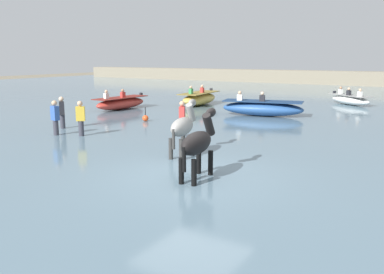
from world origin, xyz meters
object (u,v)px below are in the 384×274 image
object	(u,v)px
horse_lead_black	(198,144)
boat_distant_west	(350,100)
person_onlooker_right	(81,121)
person_wading_mid	(182,121)
person_onlooker_left	(62,115)
horse_trailing_grey	(183,128)
boat_near_starboard	(121,103)
channel_buoy	(145,118)
boat_mid_channel	(199,99)
boat_distant_east	(262,108)
person_wading_close	(55,120)

from	to	relation	value
horse_lead_black	boat_distant_west	xyz separation A→B (m)	(0.03, 18.42, -0.54)
person_onlooker_right	person_wading_mid	bearing A→B (deg)	31.26
horse_lead_black	person_onlooker_left	distance (m)	8.95
horse_trailing_grey	person_onlooker_right	distance (m)	4.97
boat_near_starboard	channel_buoy	size ratio (longest dim) A/B	5.55
boat_mid_channel	boat_distant_east	bearing A→B (deg)	-24.48
boat_near_starboard	horse_trailing_grey	bearing A→B (deg)	-39.06
horse_trailing_grey	person_wading_close	xyz separation A→B (m)	(-5.86, 0.12, -0.28)
boat_mid_channel	person_onlooker_left	bearing A→B (deg)	-93.02
boat_mid_channel	boat_near_starboard	size ratio (longest dim) A/B	1.06
boat_near_starboard	person_onlooker_left	size ratio (longest dim) A/B	2.23
boat_mid_channel	boat_distant_east	distance (m)	5.62
boat_distant_east	person_wading_close	bearing A→B (deg)	-117.47
boat_distant_west	channel_buoy	world-z (taller)	boat_distant_west
boat_distant_west	person_wading_mid	size ratio (longest dim) A/B	1.92
boat_mid_channel	person_wading_mid	distance (m)	10.08
person_wading_mid	person_onlooker_right	world-z (taller)	same
boat_distant_east	person_onlooker_left	xyz separation A→B (m)	(-5.65, -7.87, 0.18)
person_wading_close	channel_buoy	distance (m)	4.55
horse_lead_black	person_wading_close	world-z (taller)	horse_lead_black
horse_lead_black	boat_near_starboard	bearing A→B (deg)	139.39
boat_distant_east	person_onlooker_left	bearing A→B (deg)	-125.69
boat_near_starboard	person_onlooker_right	xyz separation A→B (m)	(4.14, -6.83, 0.22)
horse_trailing_grey	person_wading_close	world-z (taller)	horse_trailing_grey
boat_distant_west	person_onlooker_right	world-z (taller)	person_onlooker_right
boat_distant_west	channel_buoy	bearing A→B (deg)	-119.10
person_onlooker_left	person_onlooker_right	bearing A→B (deg)	-21.27
horse_trailing_grey	boat_mid_channel	xyz separation A→B (m)	(-6.29, 11.46, -0.45)
horse_lead_black	boat_mid_channel	bearing A→B (deg)	120.76
boat_near_starboard	person_wading_close	world-z (taller)	person_wading_close
boat_distant_west	person_onlooker_right	xyz separation A→B (m)	(-6.56, -16.12, 0.25)
boat_distant_west	person_wading_close	xyz separation A→B (m)	(-7.48, -16.53, 0.25)
boat_mid_channel	person_wading_mid	size ratio (longest dim) A/B	2.36
boat_distant_east	boat_near_starboard	size ratio (longest dim) A/B	1.17
person_onlooker_left	channel_buoy	xyz separation A→B (m)	(1.74, 3.32, -0.41)
boat_distant_east	boat_near_starboard	bearing A→B (deg)	-167.35
person_onlooker_left	boat_near_starboard	bearing A→B (deg)	110.20
boat_near_starboard	channel_buoy	world-z (taller)	boat_near_starboard
boat_distant_east	person_wading_close	size ratio (longest dim) A/B	2.62
boat_mid_channel	person_onlooker_right	bearing A→B (deg)	-82.92
boat_near_starboard	person_wading_close	xyz separation A→B (m)	(3.21, -7.24, 0.22)
boat_mid_channel	boat_distant_east	xyz separation A→B (m)	(5.11, -2.33, -0.01)
person_wading_close	person_onlooker_left	size ratio (longest dim) A/B	1.00
person_wading_close	channel_buoy	world-z (taller)	person_wading_close
horse_lead_black	person_onlooker_right	distance (m)	6.92
person_wading_close	person_wading_mid	world-z (taller)	same
boat_near_starboard	person_wading_mid	world-z (taller)	person_wading_mid
boat_distant_east	person_wading_mid	world-z (taller)	person_wading_mid
boat_distant_west	channel_buoy	size ratio (longest dim) A/B	4.79
horse_lead_black	horse_trailing_grey	world-z (taller)	horse_lead_black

